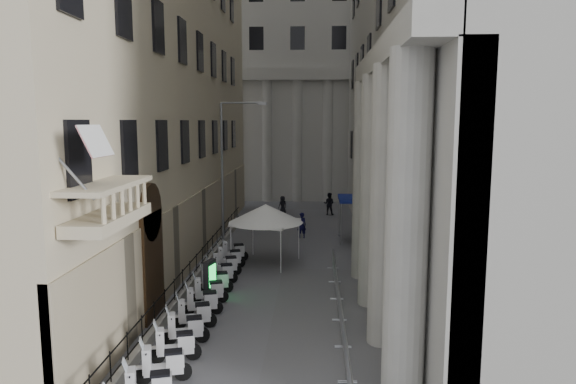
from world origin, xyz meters
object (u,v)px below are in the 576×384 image
pedestrian_b (329,204)px  info_kiosk (210,279)px  street_lamp (228,160)px  security_tent (260,212)px  pedestrian_a (302,225)px

pedestrian_b → info_kiosk: bearing=88.1°
street_lamp → pedestrian_b: size_ratio=4.82×
street_lamp → security_tent: bearing=-50.9°
info_kiosk → pedestrian_b: size_ratio=0.93×
security_tent → info_kiosk: security_tent is taller
security_tent → info_kiosk: bearing=-104.2°
info_kiosk → pedestrian_a: 12.99m
street_lamp → pedestrian_a: size_ratio=5.13×
pedestrian_a → pedestrian_b: bearing=-118.6°
security_tent → pedestrian_a: (2.25, 5.93, -1.96)m
security_tent → street_lamp: (-2.39, 3.50, 2.72)m
street_lamp → info_kiosk: 11.04m
info_kiosk → pedestrian_b: 22.31m
street_lamp → pedestrian_b: bearing=64.1°
pedestrian_b → pedestrian_a: bearing=90.5°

